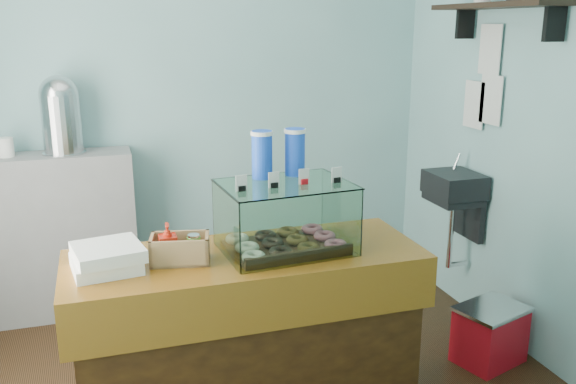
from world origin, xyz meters
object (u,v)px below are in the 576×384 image
object	(u,v)px
counter	(248,342)
coffee_urn	(61,113)
display_case	(284,211)
red_cooler	(490,334)

from	to	relation	value
counter	coffee_urn	distance (m)	1.99
counter	display_case	size ratio (longest dim) A/B	2.65
display_case	coffee_urn	world-z (taller)	coffee_urn
counter	red_cooler	xyz separation A→B (m)	(1.47, 0.17, -0.29)
red_cooler	display_case	bearing A→B (deg)	168.41
coffee_urn	red_cooler	bearing A→B (deg)	-31.62
counter	coffee_urn	xyz separation A→B (m)	(-0.81, 1.57, 0.90)
counter	red_cooler	distance (m)	1.51
counter	red_cooler	world-z (taller)	counter
display_case	red_cooler	world-z (taller)	display_case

